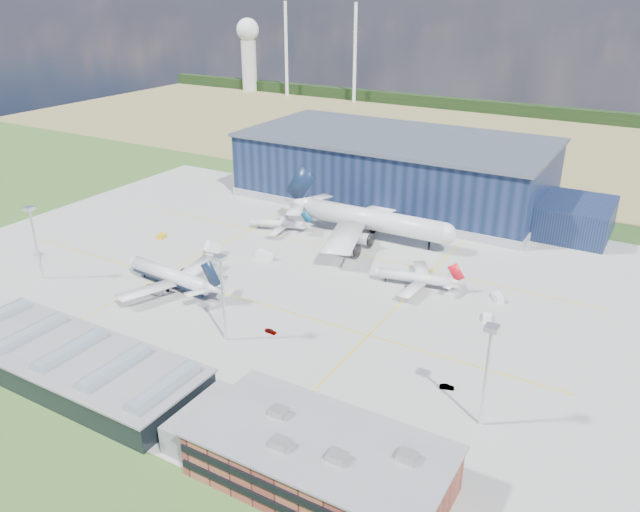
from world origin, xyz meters
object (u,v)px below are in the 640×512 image
Objects in this scene: hangar at (401,172)px; gse_van_a at (264,255)px; airliner_red at (414,272)px; gse_van_b at (498,297)px; airliner_navy at (170,268)px; airliner_regional at (278,220)px; ops_building at (320,461)px; gse_tug_a at (161,236)px; gse_cart_a at (487,318)px; light_mast_center at (222,285)px; light_mast_east at (488,360)px; gse_van_c at (256,394)px; car_b at (447,387)px; airstair at (213,250)px; airliner_widebody at (373,209)px; light_mast_west at (34,231)px; car_a at (271,331)px.

gse_van_a is (-13.39, -78.81, -10.31)m from hangar.
gse_van_b is at bearing 176.91° from airliner_red.
gse_van_a is (11.50, 30.70, -4.96)m from airliner_navy.
ops_building is at bearing 105.46° from airliner_regional.
airliner_regional is 6.60× the size of gse_tug_a.
light_mast_center is at bearing -155.56° from gse_cart_a.
light_mast_east is 4.93× the size of gse_van_c.
airliner_red is at bearing -63.56° from hangar.
airliner_navy is 11.88× the size of car_b.
airliner_regional is 85.25m from gse_van_b.
gse_cart_a is at bearing -16.51° from car_b.
airstair is (-90.65, -2.66, 0.97)m from gse_cart_a.
gse_van_a is 1.85× the size of car_b.
gse_van_c is 41.95m from car_b.
light_mast_east is at bearing -89.56° from gse_cart_a.
airliner_regional is (-33.02, -9.64, -7.01)m from airliner_widebody.
light_mast_center is at bearing -86.70° from hangar.
airliner_navy is at bearing 67.00° from airliner_regional.
hangar is 6.14× the size of airliner_regional.
airliner_regional is 41.62m from gse_tug_a.
light_mast_west reaches higher than airliner_widebody.
light_mast_east reaches higher than airliner_navy.
airliner_red is at bearing -68.29° from gse_van_a.
light_mast_center is at bearing -169.04° from gse_van_b.
light_mast_east is 98.18m from gse_van_a.
ops_building reaches higher than airliner_red.
gse_tug_a is 77.94m from car_a.
hangar is 92.50m from gse_van_b.
light_mast_west is 5.29× the size of gse_van_b.
ops_building is 14.07× the size of gse_cart_a.
gse_van_b is at bearing 24.25° from light_mast_west.
light_mast_center is 1.00× the size of light_mast_east.
light_mast_west reaches higher than gse_cart_a.
car_a is 47.18m from car_b.
gse_van_c is (27.94, -140.80, -10.50)m from hangar.
light_mast_west reaches higher than airliner_navy.
airstair is (-6.09, -29.62, -2.17)m from airliner_regional.
ops_building reaches higher than car_a.
airliner_red is at bearing -6.16° from gse_tug_a.
airliner_red is 1.16× the size of airliner_regional.
hangar is 112.43m from airliner_navy.
light_mast_west is 70.00m from light_mast_center.
light_mast_east reaches higher than gse_van_b.
hangar is at bearing 120.05° from light_mast_east.
light_mast_west reaches higher than airstair.
car_a is at bearing -86.04° from airliner_widebody.
airliner_regional is at bearing 127.19° from ops_building.
airliner_red is 8.42× the size of car_a.
airstair is at bearing 132.46° from light_mast_center.
car_a is at bearing -128.08° from gse_van_a.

